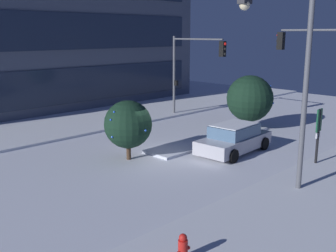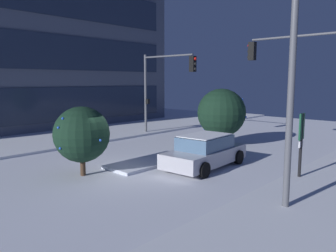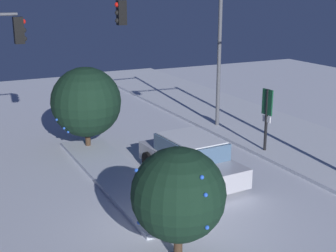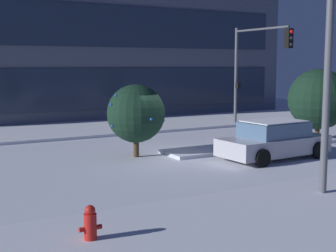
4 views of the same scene
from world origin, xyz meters
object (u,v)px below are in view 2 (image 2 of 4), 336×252
at_px(traffic_light_corner_near_right, 301,70).
at_px(parking_info_sign, 301,138).
at_px(street_lamp_arched, 264,48).
at_px(decorated_tree_left_of_median, 221,113).
at_px(traffic_light_corner_far_right, 164,79).
at_px(decorated_tree_median, 82,134).
at_px(car_near, 205,152).

bearing_deg(traffic_light_corner_near_right, parking_info_sign, 112.82).
relative_size(traffic_light_corner_near_right, street_lamp_arched, 0.85).
relative_size(traffic_light_corner_near_right, decorated_tree_left_of_median, 1.84).
bearing_deg(traffic_light_corner_far_right, decorated_tree_left_of_median, -2.63).
bearing_deg(traffic_light_corner_near_right, traffic_light_corner_far_right, 0.28).
bearing_deg(traffic_light_corner_near_right, decorated_tree_median, 61.70).
height_order(car_near, decorated_tree_left_of_median, decorated_tree_left_of_median).
distance_m(car_near, street_lamp_arched, 6.30).
bearing_deg(decorated_tree_median, parking_info_sign, -51.55).
distance_m(car_near, decorated_tree_left_of_median, 5.43).
bearing_deg(decorated_tree_median, car_near, -32.54).
bearing_deg(traffic_light_corner_far_right, traffic_light_corner_near_right, 0.28).
height_order(street_lamp_arched, decorated_tree_left_of_median, street_lamp_arched).
xyz_separation_m(street_lamp_arched, decorated_tree_left_of_median, (7.21, 6.28, -2.91)).
relative_size(street_lamp_arched, decorated_tree_left_of_median, 2.16).
bearing_deg(street_lamp_arched, car_near, -27.07).
bearing_deg(decorated_tree_left_of_median, street_lamp_arched, -138.92).
xyz_separation_m(car_near, parking_info_sign, (0.91, -3.98, 0.99)).
height_order(street_lamp_arched, decorated_tree_median, street_lamp_arched).
height_order(traffic_light_corner_far_right, decorated_tree_left_of_median, traffic_light_corner_far_right).
height_order(traffic_light_corner_near_right, decorated_tree_left_of_median, traffic_light_corner_near_right).
bearing_deg(car_near, decorated_tree_median, 144.05).
relative_size(parking_info_sign, decorated_tree_left_of_median, 0.77).
xyz_separation_m(traffic_light_corner_far_right, street_lamp_arched, (-7.44, -11.23, 0.92)).
relative_size(traffic_light_corner_near_right, parking_info_sign, 2.38).
bearing_deg(decorated_tree_left_of_median, traffic_light_corner_near_right, -86.57).
bearing_deg(street_lamp_arched, decorated_tree_median, 21.61).
bearing_deg(decorated_tree_left_of_median, car_near, -154.12).
xyz_separation_m(traffic_light_corner_near_right, street_lamp_arched, (-7.48, -1.74, 0.45)).
bearing_deg(traffic_light_corner_far_right, parking_info_sign, -19.91).
distance_m(traffic_light_corner_near_right, parking_info_sign, 5.25).
bearing_deg(decorated_tree_left_of_median, parking_info_sign, -121.44).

